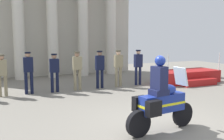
# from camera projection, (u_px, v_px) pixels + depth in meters

# --- Properties ---
(ground_plane) EXTENTS (28.00, 28.00, 0.00)m
(ground_plane) POSITION_uv_depth(u_px,v_px,m) (158.00, 125.00, 6.96)
(ground_plane) COLOR gray
(colonnade_backdrop) EXTENTS (10.52, 1.46, 6.40)m
(colonnade_backdrop) POSITION_uv_depth(u_px,v_px,m) (50.00, 19.00, 15.12)
(colonnade_backdrop) COLOR beige
(colonnade_backdrop) RESTS_ON ground_plane
(reviewing_stand) EXTENTS (3.37, 1.94, 1.52)m
(reviewing_stand) POSITION_uv_depth(u_px,v_px,m) (187.00, 77.00, 13.31)
(reviewing_stand) COLOR #A51919
(reviewing_stand) RESTS_ON ground_plane
(officer_in_row_1) EXTENTS (0.39, 0.24, 1.66)m
(officer_in_row_1) POSITION_uv_depth(u_px,v_px,m) (2.00, 72.00, 10.11)
(officer_in_row_1) COLOR #847A5B
(officer_in_row_1) RESTS_ON ground_plane
(officer_in_row_2) EXTENTS (0.39, 0.24, 1.73)m
(officer_in_row_2) POSITION_uv_depth(u_px,v_px,m) (28.00, 69.00, 10.55)
(officer_in_row_2) COLOR black
(officer_in_row_2) RESTS_ON ground_plane
(officer_in_row_3) EXTENTS (0.39, 0.24, 1.63)m
(officer_in_row_3) POSITION_uv_depth(u_px,v_px,m) (54.00, 70.00, 10.90)
(officer_in_row_3) COLOR black
(officer_in_row_3) RESTS_ON ground_plane
(officer_in_row_4) EXTENTS (0.39, 0.24, 1.69)m
(officer_in_row_4) POSITION_uv_depth(u_px,v_px,m) (77.00, 68.00, 11.30)
(officer_in_row_4) COLOR #847A5B
(officer_in_row_4) RESTS_ON ground_plane
(officer_in_row_5) EXTENTS (0.39, 0.24, 1.70)m
(officer_in_row_5) POSITION_uv_depth(u_px,v_px,m) (100.00, 66.00, 11.74)
(officer_in_row_5) COLOR black
(officer_in_row_5) RESTS_ON ground_plane
(officer_in_row_6) EXTENTS (0.39, 0.24, 1.71)m
(officer_in_row_6) POSITION_uv_depth(u_px,v_px,m) (118.00, 65.00, 12.12)
(officer_in_row_6) COLOR #847A5B
(officer_in_row_6) RESTS_ON ground_plane
(officer_in_row_7) EXTENTS (0.39, 0.24, 1.71)m
(officer_in_row_7) POSITION_uv_depth(u_px,v_px,m) (138.00, 64.00, 12.57)
(officer_in_row_7) COLOR #141938
(officer_in_row_7) RESTS_ON ground_plane
(motorcycle_with_rider) EXTENTS (2.09, 0.74, 1.90)m
(motorcycle_with_rider) POSITION_uv_depth(u_px,v_px,m) (160.00, 100.00, 6.36)
(motorcycle_with_rider) COLOR black
(motorcycle_with_rider) RESTS_ON ground_plane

